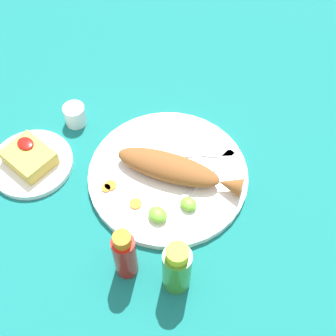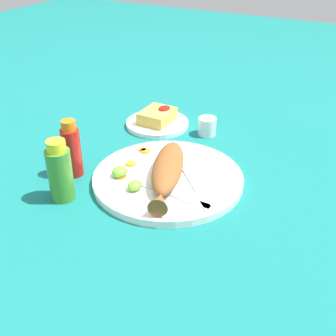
{
  "view_description": "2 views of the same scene",
  "coord_description": "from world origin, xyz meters",
  "px_view_note": "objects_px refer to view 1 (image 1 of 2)",
  "views": [
    {
      "loc": [
        -0.38,
        0.44,
        0.89
      ],
      "look_at": [
        0.0,
        0.0,
        0.04
      ],
      "focal_mm": 50.0,
      "sensor_mm": 36.0,
      "label": 1
    },
    {
      "loc": [
        -0.75,
        -0.41,
        0.55
      ],
      "look_at": [
        0.0,
        0.0,
        0.04
      ],
      "focal_mm": 45.0,
      "sensor_mm": 36.0,
      "label": 2
    }
  ],
  "objects_px": {
    "side_plate_fries": "(32,164)",
    "fork_far": "(210,172)",
    "salt_cup": "(75,116)",
    "fried_fish": "(174,169)",
    "main_plate": "(168,175)",
    "hot_sauce_bottle_red": "(125,255)",
    "fork_near": "(202,155)",
    "hot_sauce_bottle_green": "(177,268)"
  },
  "relations": [
    {
      "from": "main_plate",
      "to": "fork_near",
      "type": "distance_m",
      "value": 0.09
    },
    {
      "from": "fork_far",
      "to": "hot_sauce_bottle_red",
      "type": "distance_m",
      "value": 0.29
    },
    {
      "from": "main_plate",
      "to": "side_plate_fries",
      "type": "height_order",
      "value": "main_plate"
    },
    {
      "from": "fork_far",
      "to": "salt_cup",
      "type": "xyz_separation_m",
      "value": [
        0.35,
        0.09,
        0.0
      ]
    },
    {
      "from": "fork_far",
      "to": "fork_near",
      "type": "bearing_deg",
      "value": 60.86
    },
    {
      "from": "fork_far",
      "to": "hot_sauce_bottle_green",
      "type": "height_order",
      "value": "hot_sauce_bottle_green"
    },
    {
      "from": "side_plate_fries",
      "to": "fork_near",
      "type": "bearing_deg",
      "value": -136.74
    },
    {
      "from": "main_plate",
      "to": "fried_fish",
      "type": "relative_size",
      "value": 1.26
    },
    {
      "from": "fork_near",
      "to": "side_plate_fries",
      "type": "distance_m",
      "value": 0.39
    },
    {
      "from": "fork_far",
      "to": "salt_cup",
      "type": "bearing_deg",
      "value": 105.65
    },
    {
      "from": "salt_cup",
      "to": "side_plate_fries",
      "type": "height_order",
      "value": "salt_cup"
    },
    {
      "from": "fried_fish",
      "to": "fork_far",
      "type": "relative_size",
      "value": 1.55
    },
    {
      "from": "hot_sauce_bottle_red",
      "to": "side_plate_fries",
      "type": "bearing_deg",
      "value": -6.48
    },
    {
      "from": "fork_far",
      "to": "hot_sauce_bottle_green",
      "type": "distance_m",
      "value": 0.26
    },
    {
      "from": "hot_sauce_bottle_green",
      "to": "side_plate_fries",
      "type": "relative_size",
      "value": 0.76
    },
    {
      "from": "fried_fish",
      "to": "fork_near",
      "type": "height_order",
      "value": "fried_fish"
    },
    {
      "from": "hot_sauce_bottle_red",
      "to": "main_plate",
      "type": "bearing_deg",
      "value": -69.59
    },
    {
      "from": "side_plate_fries",
      "to": "salt_cup",
      "type": "bearing_deg",
      "value": -82.99
    },
    {
      "from": "fork_near",
      "to": "hot_sauce_bottle_green",
      "type": "distance_m",
      "value": 0.31
    },
    {
      "from": "hot_sauce_bottle_green",
      "to": "side_plate_fries",
      "type": "bearing_deg",
      "value": 0.71
    },
    {
      "from": "main_plate",
      "to": "fried_fish",
      "type": "height_order",
      "value": "fried_fish"
    },
    {
      "from": "hot_sauce_bottle_green",
      "to": "fork_far",
      "type": "bearing_deg",
      "value": -66.68
    },
    {
      "from": "hot_sauce_bottle_red",
      "to": "side_plate_fries",
      "type": "relative_size",
      "value": 0.76
    },
    {
      "from": "fork_far",
      "to": "hot_sauce_bottle_red",
      "type": "bearing_deg",
      "value": -176.17
    },
    {
      "from": "salt_cup",
      "to": "main_plate",
      "type": "bearing_deg",
      "value": -175.08
    },
    {
      "from": "main_plate",
      "to": "hot_sauce_bottle_red",
      "type": "xyz_separation_m",
      "value": [
        -0.08,
        0.22,
        0.06
      ]
    },
    {
      "from": "fried_fish",
      "to": "hot_sauce_bottle_red",
      "type": "xyz_separation_m",
      "value": [
        -0.07,
        0.23,
        0.03
      ]
    },
    {
      "from": "side_plate_fries",
      "to": "fork_far",
      "type": "bearing_deg",
      "value": -143.55
    },
    {
      "from": "fried_fish",
      "to": "hot_sauce_bottle_green",
      "type": "height_order",
      "value": "hot_sauce_bottle_green"
    },
    {
      "from": "fork_near",
      "to": "salt_cup",
      "type": "xyz_separation_m",
      "value": [
        0.31,
        0.11,
        0.0
      ]
    },
    {
      "from": "hot_sauce_bottle_green",
      "to": "salt_cup",
      "type": "distance_m",
      "value": 0.48
    },
    {
      "from": "salt_cup",
      "to": "fried_fish",
      "type": "bearing_deg",
      "value": -174.23
    },
    {
      "from": "fork_near",
      "to": "side_plate_fries",
      "type": "relative_size",
      "value": 0.74
    },
    {
      "from": "side_plate_fries",
      "to": "hot_sauce_bottle_red",
      "type": "bearing_deg",
      "value": 173.52
    },
    {
      "from": "fork_far",
      "to": "salt_cup",
      "type": "relative_size",
      "value": 3.5
    },
    {
      "from": "fried_fish",
      "to": "hot_sauce_bottle_red",
      "type": "height_order",
      "value": "hot_sauce_bottle_red"
    },
    {
      "from": "fork_near",
      "to": "main_plate",
      "type": "bearing_deg",
      "value": -151.66
    },
    {
      "from": "fork_near",
      "to": "fork_far",
      "type": "xyz_separation_m",
      "value": [
        -0.04,
        0.03,
        0.0
      ]
    },
    {
      "from": "fried_fish",
      "to": "fork_far",
      "type": "xyz_separation_m",
      "value": [
        -0.06,
        -0.06,
        -0.02
      ]
    },
    {
      "from": "salt_cup",
      "to": "hot_sauce_bottle_red",
      "type": "bearing_deg",
      "value": 151.55
    },
    {
      "from": "fried_fish",
      "to": "fork_far",
      "type": "bearing_deg",
      "value": -156.05
    },
    {
      "from": "main_plate",
      "to": "fried_fish",
      "type": "distance_m",
      "value": 0.04
    }
  ]
}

